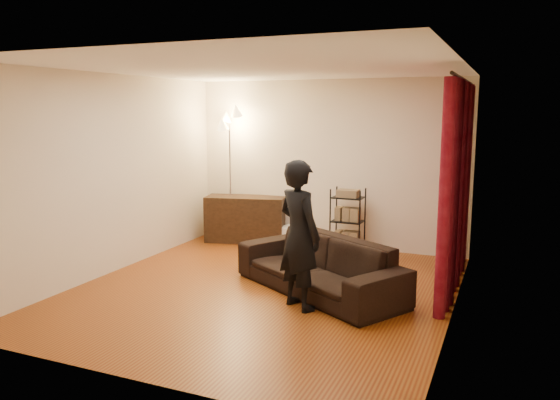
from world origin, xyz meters
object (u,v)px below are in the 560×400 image
at_px(wire_shelf, 348,221).
at_px(person, 299,235).
at_px(storage_boxes, 292,236).
at_px(sofa, 319,265).
at_px(floor_lamp, 230,176).
at_px(media_cabinet, 246,219).

bearing_deg(wire_shelf, person, -74.59).
bearing_deg(person, storage_boxes, -35.69).
xyz_separation_m(sofa, wire_shelf, (-0.19, 1.90, 0.18)).
xyz_separation_m(storage_boxes, floor_lamp, (-1.10, -0.07, 0.95)).
distance_m(sofa, floor_lamp, 3.11).
relative_size(sofa, media_cabinet, 1.73).
height_order(person, wire_shelf, person).
distance_m(sofa, wire_shelf, 1.92).
height_order(person, media_cabinet, person).
bearing_deg(wire_shelf, floor_lamp, -170.24).
xyz_separation_m(sofa, person, (-0.03, -0.60, 0.51)).
relative_size(storage_boxes, wire_shelf, 0.37).
distance_m(person, storage_boxes, 2.96).
relative_size(sofa, storage_boxes, 6.10).
height_order(person, floor_lamp, floor_lamp).
relative_size(person, media_cabinet, 1.27).
relative_size(media_cabinet, floor_lamp, 0.60).
distance_m(sofa, storage_boxes, 2.36).
distance_m(media_cabinet, floor_lamp, 0.77).
bearing_deg(person, wire_shelf, -55.53).
bearing_deg(person, floor_lamp, -18.00).
xyz_separation_m(person, floor_lamp, (-2.25, 2.57, 0.26)).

